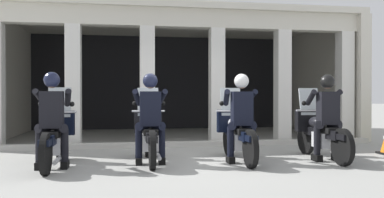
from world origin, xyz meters
name	(u,v)px	position (x,y,z in m)	size (l,w,h in m)	color
ground_plane	(173,141)	(0.00, 3.00, 0.00)	(80.00, 80.00, 0.00)	#999993
station_building	(171,64)	(0.15, 4.96, 2.18)	(9.73, 5.26, 3.46)	black
kerb_strip	(185,144)	(0.15, 1.84, 0.06)	(9.23, 0.24, 0.12)	#B7B5AD
motorcycle_far_left	(55,136)	(-2.41, -0.29, 0.50)	(0.62, 2.04, 1.35)	black
police_officer_far_left	(52,111)	(-2.41, -0.57, 0.94)	(0.63, 0.61, 1.58)	black
motorcycle_center_left	(149,134)	(-0.80, -0.11, 0.50)	(0.62, 2.04, 1.35)	black
police_officer_center_left	(150,110)	(-0.80, -0.39, 0.94)	(0.63, 0.61, 1.58)	black
motorcycle_center_right	(237,133)	(0.81, -0.23, 0.50)	(0.62, 2.04, 1.35)	black
police_officer_center_right	(241,110)	(0.80, -0.51, 0.94)	(0.63, 0.61, 1.58)	black
motorcycle_far_right	(320,132)	(2.41, -0.28, 0.50)	(0.62, 2.04, 1.35)	black
police_officer_far_right	(327,110)	(2.41, -0.57, 0.94)	(0.63, 0.61, 1.58)	black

